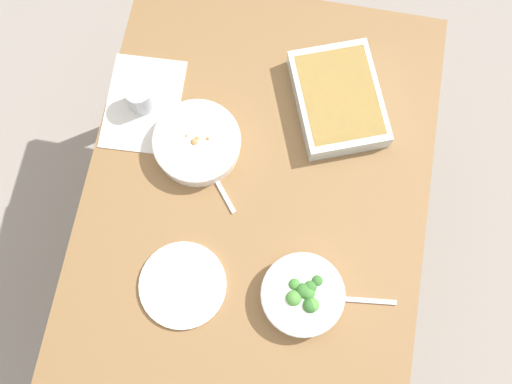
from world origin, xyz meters
The scene contains 10 objects.
ground_plane centered at (0.00, 0.00, 0.00)m, with size 6.00×6.00×0.00m, color #9E9389.
dining_table centered at (0.00, 0.00, 0.65)m, with size 1.20×0.90×0.74m.
placemat centered at (-0.19, -0.35, 0.74)m, with size 0.28×0.20×0.00m, color silver.
stew_bowl centered at (-0.10, -0.18, 0.77)m, with size 0.23×0.23×0.06m.
broccoli_bowl centered at (0.25, 0.16, 0.77)m, with size 0.21×0.21×0.07m.
baking_dish centered at (-0.29, 0.17, 0.77)m, with size 0.36×0.31×0.06m.
drink_cup centered at (-0.19, -0.35, 0.78)m, with size 0.07×0.07×0.08m.
side_plate centered at (0.27, -0.14, 0.75)m, with size 0.22×0.22×0.01m, color white.
spoon_by_stew centered at (-0.02, -0.12, 0.74)m, with size 0.15×0.12×0.01m.
spoon_by_broccoli centered at (0.23, 0.28, 0.74)m, with size 0.04×0.18×0.01m.
Camera 1 is at (0.40, 0.07, 2.22)m, focal length 40.91 mm.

